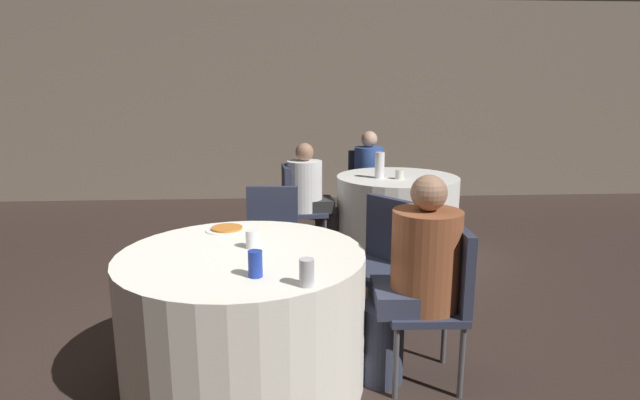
% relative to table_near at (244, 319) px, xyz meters
% --- Properties ---
extents(ground_plane, '(16.00, 16.00, 0.00)m').
position_rel_table_near_xyz_m(ground_plane, '(-0.19, 0.02, -0.37)').
color(ground_plane, '#332621').
extents(wall_back, '(16.00, 0.06, 2.80)m').
position_rel_table_near_xyz_m(wall_back, '(-0.19, 4.79, 1.03)').
color(wall_back, gray).
rests_on(wall_back, ground_plane).
extents(table_near, '(1.29, 1.29, 0.74)m').
position_rel_table_near_xyz_m(table_near, '(0.00, 0.00, 0.00)').
color(table_near, white).
rests_on(table_near, ground_plane).
extents(table_far, '(1.19, 1.19, 0.74)m').
position_rel_table_near_xyz_m(table_far, '(1.31, 2.25, 0.00)').
color(table_far, white).
rests_on(table_far, ground_plane).
extents(chair_near_east, '(0.42, 0.42, 0.87)m').
position_rel_table_near_xyz_m(chair_near_east, '(1.06, -0.05, 0.15)').
color(chair_near_east, '#2D3347').
rests_on(chair_near_east, ground_plane).
extents(chair_near_north, '(0.44, 0.44, 0.87)m').
position_rel_table_near_xyz_m(chair_near_north, '(0.11, 1.05, 0.15)').
color(chair_near_north, '#2D3347').
rests_on(chair_near_north, ground_plane).
extents(chair_near_northeast, '(0.56, 0.56, 0.87)m').
position_rel_table_near_xyz_m(chair_near_northeast, '(0.85, 0.64, 0.15)').
color(chair_near_northeast, '#2D3347').
rests_on(chair_near_northeast, ground_plane).
extents(chair_far_west, '(0.44, 0.44, 0.87)m').
position_rel_table_near_xyz_m(chair_far_west, '(0.30, 2.16, 0.15)').
color(chair_far_west, '#2D3347').
rests_on(chair_far_west, ground_plane).
extents(chair_far_north, '(0.46, 0.46, 0.87)m').
position_rel_table_near_xyz_m(chair_far_north, '(1.15, 3.25, 0.15)').
color(chair_far_north, '#2D3347').
rests_on(chair_far_north, ground_plane).
extents(person_floral_shirt, '(0.52, 0.37, 1.15)m').
position_rel_table_near_xyz_m(person_floral_shirt, '(0.90, -0.04, 0.22)').
color(person_floral_shirt, '#33384C').
rests_on(person_floral_shirt, ground_plane).
extents(person_white_shirt, '(0.50, 0.35, 1.09)m').
position_rel_table_near_xyz_m(person_white_shirt, '(0.47, 2.18, 0.18)').
color(person_white_shirt, '#282828').
rests_on(person_white_shirt, ground_plane).
extents(person_blue_shirt, '(0.36, 0.50, 1.11)m').
position_rel_table_near_xyz_m(person_blue_shirt, '(1.17, 3.09, 0.19)').
color(person_blue_shirt, '#4C4238').
rests_on(person_blue_shirt, ground_plane).
extents(pizza_plate_near, '(0.26, 0.26, 0.02)m').
position_rel_table_near_xyz_m(pizza_plate_near, '(-0.13, 0.44, 0.38)').
color(pizza_plate_near, white).
rests_on(pizza_plate_near, table_near).
extents(soda_can_silver, '(0.07, 0.07, 0.12)m').
position_rel_table_near_xyz_m(soda_can_silver, '(0.32, -0.47, 0.43)').
color(soda_can_silver, silver).
rests_on(soda_can_silver, table_near).
extents(soda_can_blue, '(0.07, 0.07, 0.12)m').
position_rel_table_near_xyz_m(soda_can_blue, '(0.10, -0.35, 0.43)').
color(soda_can_blue, '#1E38A5').
rests_on(soda_can_blue, table_near).
extents(cup_near, '(0.07, 0.07, 0.10)m').
position_rel_table_near_xyz_m(cup_near, '(0.05, 0.08, 0.42)').
color(cup_near, white).
rests_on(cup_near, table_near).
extents(bottle_far, '(0.09, 0.09, 0.25)m').
position_rel_table_near_xyz_m(bottle_far, '(1.11, 2.17, 0.50)').
color(bottle_far, white).
rests_on(bottle_far, table_far).
extents(cup_far, '(0.08, 0.08, 0.09)m').
position_rel_table_near_xyz_m(cup_far, '(1.29, 2.11, 0.42)').
color(cup_far, silver).
rests_on(cup_far, table_far).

